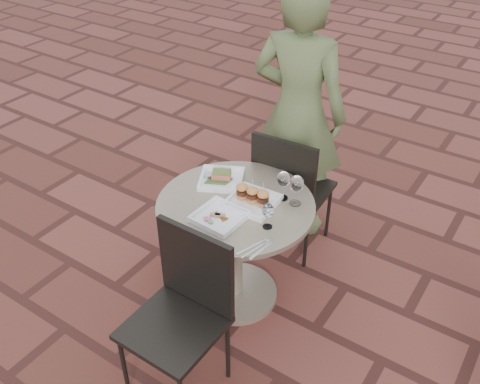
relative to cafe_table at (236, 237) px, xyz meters
The scene contains 13 objects.
ground 0.50m from the cafe_table, 15.72° to the left, with size 60.00×60.00×0.00m, color brown.
cafe_table is the anchor object (origin of this frame).
chair_far 0.57m from the cafe_table, 86.19° to the left, with size 0.46×0.46×0.93m.
chair_near 0.63m from the cafe_table, 79.64° to the right, with size 0.44×0.44×0.93m.
diner 0.97m from the cafe_table, 95.72° to the left, with size 0.66×0.43×1.80m, color #4E5B32.
plate_salmon 0.36m from the cafe_table, 144.92° to the left, with size 0.34×0.34×0.07m.
plate_sliders 0.30m from the cafe_table, 31.40° to the left, with size 0.28×0.28×0.17m.
plate_tuna 0.31m from the cafe_table, 87.88° to the right, with size 0.26×0.26×0.03m.
wine_glass_right 0.44m from the cafe_table, 17.07° to the right, with size 0.06×0.06×0.15m.
wine_glass_mid 0.46m from the cafe_table, 44.31° to the left, with size 0.08×0.08×0.18m.
wine_glass_far 0.50m from the cafe_table, 33.73° to the left, with size 0.08×0.08×0.19m.
steel_ramekin 0.39m from the cafe_table, 158.06° to the left, with size 0.05×0.05×0.04m, color silver.
cutlery_set 0.47m from the cafe_table, 40.42° to the right, with size 0.10×0.21×0.00m, color silver, non-canonical shape.
Camera 1 is at (1.23, -2.04, 2.52)m, focal length 40.00 mm.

